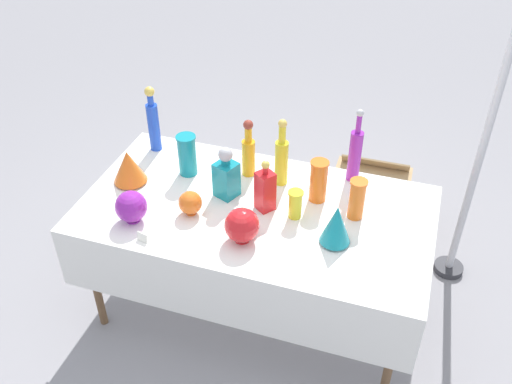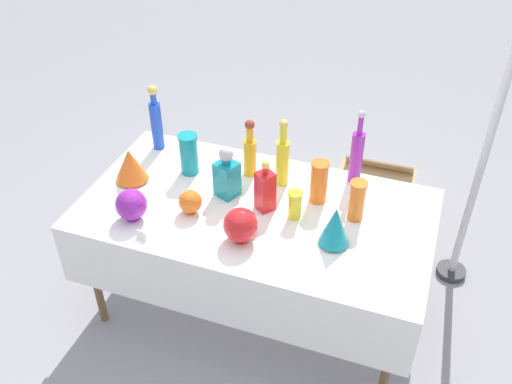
{
  "view_description": "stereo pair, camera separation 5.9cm",
  "coord_description": "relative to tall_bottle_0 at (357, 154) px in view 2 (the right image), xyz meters",
  "views": [
    {
      "loc": [
        0.71,
        -2.17,
        2.6
      ],
      "look_at": [
        0.0,
        0.0,
        0.86
      ],
      "focal_mm": 40.0,
      "sensor_mm": 36.0,
      "label": 1
    },
    {
      "loc": [
        0.77,
        -2.15,
        2.6
      ],
      "look_at": [
        0.0,
        0.0,
        0.86
      ],
      "focal_mm": 40.0,
      "sensor_mm": 36.0,
      "label": 2
    }
  ],
  "objects": [
    {
      "name": "ground_plane",
      "position": [
        -0.42,
        -0.41,
        -0.93
      ],
      "size": [
        40.0,
        40.0,
        0.0
      ],
      "primitive_type": "plane",
      "color": "gray"
    },
    {
      "name": "display_table",
      "position": [
        -0.42,
        -0.45,
        -0.23
      ],
      "size": [
        1.8,
        0.97,
        0.76
      ],
      "color": "white",
      "rests_on": "ground"
    },
    {
      "name": "tall_bottle_0",
      "position": [
        0.0,
        0.0,
        0.0
      ],
      "size": [
        0.07,
        0.07,
        0.43
      ],
      "color": "purple",
      "rests_on": "display_table"
    },
    {
      "name": "tall_bottle_1",
      "position": [
        -0.36,
        -0.16,
        -0.01
      ],
      "size": [
        0.07,
        0.07,
        0.39
      ],
      "color": "yellow",
      "rests_on": "display_table"
    },
    {
      "name": "tall_bottle_2",
      "position": [
        -0.56,
        -0.13,
        -0.03
      ],
      "size": [
        0.07,
        0.07,
        0.34
      ],
      "color": "orange",
      "rests_on": "display_table"
    },
    {
      "name": "tall_bottle_3",
      "position": [
        -1.16,
        -0.06,
        0.01
      ],
      "size": [
        0.07,
        0.07,
        0.4
      ],
      "color": "blue",
      "rests_on": "display_table"
    },
    {
      "name": "square_decanter_0",
      "position": [
        -0.38,
        -0.4,
        -0.05
      ],
      "size": [
        0.11,
        0.11,
        0.29
      ],
      "color": "red",
      "rests_on": "display_table"
    },
    {
      "name": "square_decanter_1",
      "position": [
        -0.6,
        -0.35,
        -0.04
      ],
      "size": [
        0.14,
        0.14,
        0.29
      ],
      "color": "teal",
      "rests_on": "display_table"
    },
    {
      "name": "slender_vase_0",
      "position": [
        0.07,
        -0.32,
        -0.05
      ],
      "size": [
        0.09,
        0.09,
        0.22
      ],
      "color": "orange",
      "rests_on": "display_table"
    },
    {
      "name": "slender_vase_1",
      "position": [
        -0.14,
        -0.24,
        -0.04
      ],
      "size": [
        0.1,
        0.1,
        0.23
      ],
      "color": "orange",
      "rests_on": "display_table"
    },
    {
      "name": "slender_vase_2",
      "position": [
        -0.88,
        -0.23,
        -0.04
      ],
      "size": [
        0.11,
        0.11,
        0.24
      ],
      "color": "teal",
      "rests_on": "display_table"
    },
    {
      "name": "slender_vase_3",
      "position": [
        -0.21,
        -0.41,
        -0.08
      ],
      "size": [
        0.08,
        0.08,
        0.16
      ],
      "color": "yellow",
      "rests_on": "display_table"
    },
    {
      "name": "fluted_vase_0",
      "position": [
        -1.14,
        -0.41,
        -0.07
      ],
      "size": [
        0.18,
        0.18,
        0.19
      ],
      "color": "orange",
      "rests_on": "display_table"
    },
    {
      "name": "fluted_vase_1",
      "position": [
        0.02,
        -0.54,
        -0.06
      ],
      "size": [
        0.15,
        0.15,
        0.21
      ],
      "color": "teal",
      "rests_on": "display_table"
    },
    {
      "name": "round_bowl_0",
      "position": [
        -0.97,
        -0.69,
        -0.08
      ],
      "size": [
        0.16,
        0.16,
        0.17
      ],
      "color": "purple",
      "rests_on": "display_table"
    },
    {
      "name": "round_bowl_1",
      "position": [
        -0.72,
        -0.55,
        -0.1
      ],
      "size": [
        0.12,
        0.12,
        0.13
      ],
      "color": "orange",
      "rests_on": "display_table"
    },
    {
      "name": "round_bowl_2",
      "position": [
        -0.41,
        -0.66,
        -0.08
      ],
      "size": [
        0.17,
        0.17,
        0.18
      ],
      "color": "red",
      "rests_on": "display_table"
    },
    {
      "name": "price_tag_left",
      "position": [
        -0.86,
        -0.82,
        -0.15
      ],
      "size": [
        0.06,
        0.03,
        0.04
      ],
      "primitive_type": "cube",
      "rotation": [
        -0.21,
        0.0,
        -0.22
      ],
      "color": "white",
      "rests_on": "display_table"
    },
    {
      "name": "cardboard_box_behind_left",
      "position": [
        0.06,
        0.62,
        -0.75
      ],
      "size": [
        0.52,
        0.41,
        0.44
      ],
      "color": "tan",
      "rests_on": "ground"
    },
    {
      "name": "canopy_pole",
      "position": [
        0.65,
        0.27,
        -0.02
      ],
      "size": [
        0.18,
        0.18,
        2.32
      ],
      "color": "silver",
      "rests_on": "ground"
    }
  ]
}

